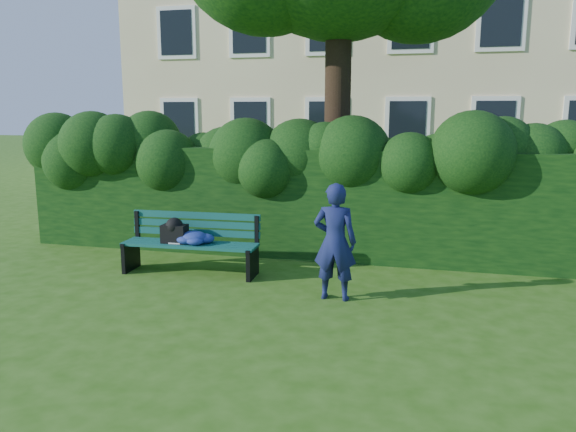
# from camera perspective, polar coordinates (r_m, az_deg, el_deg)

# --- Properties ---
(ground) EXTENTS (80.00, 80.00, 0.00)m
(ground) POSITION_cam_1_polar(r_m,az_deg,el_deg) (7.58, -1.13, -7.90)
(ground) COLOR #295710
(ground) RESTS_ON ground
(apartment_building) EXTENTS (16.00, 8.08, 12.00)m
(apartment_building) POSITION_cam_1_polar(r_m,az_deg,el_deg) (21.30, 9.53, 20.26)
(apartment_building) COLOR #CAB487
(apartment_building) RESTS_ON ground
(hedge) EXTENTS (10.00, 1.00, 1.80)m
(hedge) POSITION_cam_1_polar(r_m,az_deg,el_deg) (9.45, 2.40, 1.45)
(hedge) COLOR black
(hedge) RESTS_ON ground
(park_bench) EXTENTS (2.05, 0.64, 0.89)m
(park_bench) POSITION_cam_1_polar(r_m,az_deg,el_deg) (8.53, -9.98, -2.44)
(park_bench) COLOR #0F4D45
(park_bench) RESTS_ON ground
(man_reading) EXTENTS (0.56, 0.37, 1.52)m
(man_reading) POSITION_cam_1_polar(r_m,az_deg,el_deg) (7.20, 4.79, -2.63)
(man_reading) COLOR #161D4F
(man_reading) RESTS_ON ground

